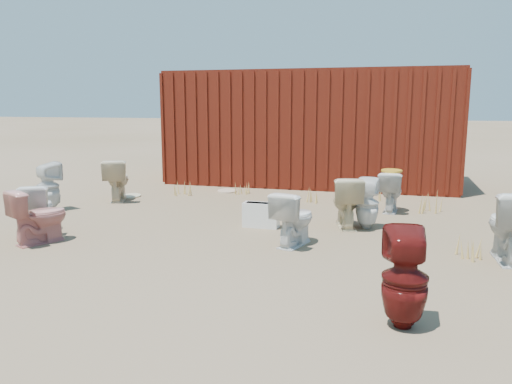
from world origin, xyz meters
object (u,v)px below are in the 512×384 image
(toilet_front_e, at_px, (510,226))
(toilet_front_c, at_px, (294,218))
(toilet_front_pink, at_px, (39,216))
(toilet_back_e, at_px, (367,203))
(toilet_front_maroon, at_px, (405,279))
(loose_tank, at_px, (261,215))
(shipping_container, at_px, (312,128))
(toilet_back_yellowlid, at_px, (391,192))
(toilet_back_a, at_px, (48,187))
(toilet_front_a, at_px, (38,208))
(toilet_back_beige_left, at_px, (117,180))
(toilet_back_beige_right, at_px, (346,202))

(toilet_front_e, bearing_deg, toilet_front_c, -2.29)
(toilet_front_pink, height_order, toilet_back_e, toilet_back_e)
(toilet_front_maroon, height_order, loose_tank, toilet_front_maroon)
(shipping_container, height_order, toilet_back_yellowlid, shipping_container)
(toilet_front_maroon, bearing_deg, toilet_back_a, -35.39)
(toilet_back_yellowlid, xyz_separation_m, loose_tank, (-1.75, -1.57, -0.15))
(loose_tank, bearing_deg, toilet_back_a, 178.77)
(toilet_front_c, distance_m, toilet_front_maroon, 2.40)
(toilet_front_a, bearing_deg, toilet_back_e, 171.62)
(shipping_container, distance_m, toilet_back_a, 5.59)
(toilet_front_a, height_order, loose_tank, toilet_front_a)
(toilet_back_beige_left, xyz_separation_m, toilet_back_beige_right, (4.14, -0.88, -0.01))
(toilet_front_maroon, bearing_deg, toilet_back_beige_left, -46.67)
(toilet_front_pink, xyz_separation_m, toilet_back_beige_left, (-0.53, 2.72, 0.03))
(shipping_container, relative_size, toilet_back_a, 7.54)
(loose_tank, bearing_deg, toilet_back_yellowlid, 42.71)
(toilet_front_c, xyz_separation_m, toilet_back_e, (0.82, 1.10, 0.02))
(toilet_front_c, distance_m, toilet_back_beige_right, 1.21)
(toilet_back_a, height_order, toilet_back_beige_left, toilet_back_a)
(toilet_front_e, distance_m, toilet_back_beige_left, 6.33)
(toilet_back_e, bearing_deg, loose_tank, 14.48)
(toilet_front_e, xyz_separation_m, toilet_back_a, (-6.63, 0.88, -0.00))
(shipping_container, height_order, toilet_front_a, shipping_container)
(shipping_container, relative_size, toilet_front_e, 7.51)
(toilet_front_a, xyz_separation_m, toilet_front_c, (3.45, 0.31, 0.01))
(toilet_front_c, xyz_separation_m, toilet_front_e, (2.41, 0.02, 0.06))
(toilet_back_yellowlid, bearing_deg, shipping_container, -53.19)
(toilet_back_a, distance_m, loose_tank, 3.61)
(toilet_front_pink, height_order, toilet_front_maroon, toilet_front_maroon)
(toilet_back_beige_right, bearing_deg, toilet_back_a, -10.79)
(shipping_container, bearing_deg, toilet_front_maroon, -75.16)
(toilet_back_e, bearing_deg, toilet_front_c, 54.81)
(toilet_back_beige_left, xyz_separation_m, toilet_back_yellowlid, (4.74, 0.36, -0.05))
(toilet_front_e, xyz_separation_m, toilet_back_beige_left, (-6.02, 1.96, -0.02))
(toilet_back_yellowlid, distance_m, loose_tank, 2.35)
(toilet_back_beige_left, xyz_separation_m, loose_tank, (2.99, -1.20, -0.20))
(toilet_front_c, xyz_separation_m, toilet_front_maroon, (1.27, -2.03, 0.06))
(toilet_front_a, relative_size, loose_tank, 1.33)
(toilet_front_maroon, xyz_separation_m, loose_tank, (-1.89, 2.80, -0.22))
(toilet_back_beige_right, height_order, loose_tank, toilet_back_beige_right)
(toilet_front_e, bearing_deg, toilet_back_beige_left, -20.65)
(toilet_front_e, relative_size, toilet_back_yellowlid, 1.22)
(toilet_front_pink, bearing_deg, toilet_front_e, -145.38)
(toilet_front_maroon, distance_m, toilet_front_e, 2.34)
(toilet_front_a, bearing_deg, toilet_front_maroon, 133.27)
(shipping_container, height_order, toilet_front_pink, shipping_container)
(toilet_back_beige_right, bearing_deg, toilet_front_pink, 13.85)
(toilet_back_beige_right, bearing_deg, toilet_back_beige_left, -25.14)
(toilet_front_pink, height_order, toilet_back_beige_right, toilet_back_beige_right)
(toilet_back_beige_left, bearing_deg, toilet_front_pink, 79.12)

